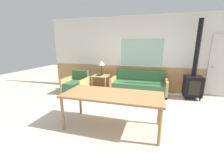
# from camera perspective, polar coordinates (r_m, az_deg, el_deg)

# --- Properties ---
(ground_plane) EXTENTS (16.00, 16.00, 0.00)m
(ground_plane) POSITION_cam_1_polar(r_m,az_deg,el_deg) (3.54, 5.21, -13.89)
(ground_plane) COLOR beige
(wall_back) EXTENTS (7.20, 0.09, 2.70)m
(wall_back) POSITION_cam_1_polar(r_m,az_deg,el_deg) (5.72, 10.77, 11.11)
(wall_back) COLOR tan
(wall_back) RESTS_ON ground_plane
(couch) EXTENTS (1.93, 0.79, 0.80)m
(couch) POSITION_cam_1_polar(r_m,az_deg,el_deg) (5.40, 10.07, -0.99)
(couch) COLOR tan
(couch) RESTS_ON ground_plane
(armchair) EXTENTS (0.79, 0.83, 0.77)m
(armchair) POSITION_cam_1_polar(r_m,az_deg,el_deg) (5.55, -13.43, -0.78)
(armchair) COLOR tan
(armchair) RESTS_ON ground_plane
(side_table) EXTENTS (0.58, 0.58, 0.57)m
(side_table) POSITION_cam_1_polar(r_m,az_deg,el_deg) (5.70, -4.20, 2.48)
(side_table) COLOR tan
(side_table) RESTS_ON ground_plane
(table_lamp) EXTENTS (0.27, 0.27, 0.54)m
(table_lamp) POSITION_cam_1_polar(r_m,az_deg,el_deg) (5.71, -4.06, 7.85)
(table_lamp) COLOR black
(table_lamp) RESTS_ON side_table
(book_stack) EXTENTS (0.23, 0.14, 0.05)m
(book_stack) POSITION_cam_1_polar(r_m,az_deg,el_deg) (5.60, -4.96, 3.39)
(book_stack) COLOR #2D7F3D
(book_stack) RESTS_ON side_table
(dining_table) EXTENTS (2.00, 0.87, 0.73)m
(dining_table) POSITION_cam_1_polar(r_m,az_deg,el_deg) (3.04, 0.17, -4.95)
(dining_table) COLOR #9E7042
(dining_table) RESTS_ON ground_plane
(wood_stove) EXTENTS (0.51, 0.54, 2.44)m
(wood_stove) POSITION_cam_1_polar(r_m,az_deg,el_deg) (5.41, 28.59, 1.32)
(wood_stove) COLOR black
(wood_stove) RESTS_ON ground_plane
(entry_door) EXTENTS (0.82, 0.09, 2.03)m
(entry_door) POSITION_cam_1_polar(r_m,az_deg,el_deg) (6.04, 36.49, 5.42)
(entry_door) COLOR silver
(entry_door) RESTS_ON ground_plane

